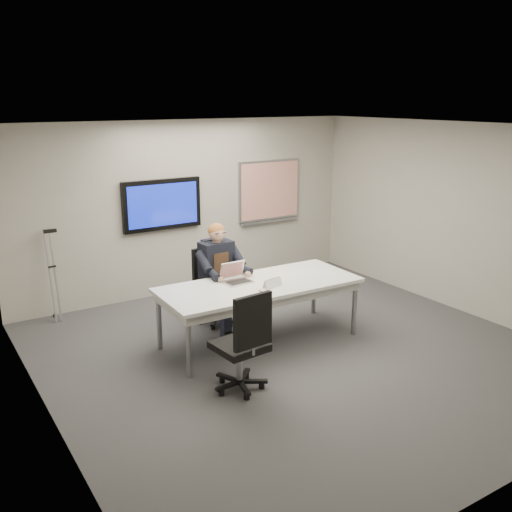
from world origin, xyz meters
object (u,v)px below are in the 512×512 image
laptop (236,277)px  office_chair_near (242,360)px  office_chair_far (214,300)px  conference_table (260,290)px  seated_person (224,288)px

laptop → office_chair_near: bearing=-119.7°
office_chair_near → office_chair_far: bearing=-114.7°
office_chair_near → laptop: 1.49m
conference_table → office_chair_near: office_chair_near is taller
office_chair_far → seated_person: (0.01, -0.27, 0.25)m
office_chair_far → laptop: (-0.03, -0.67, 0.53)m
seated_person → office_chair_far: bearing=88.4°
conference_table → office_chair_far: size_ratio=2.43×
office_chair_near → conference_table: bearing=-136.1°
seated_person → laptop: size_ratio=4.05×
office_chair_near → laptop: size_ratio=3.21×
office_chair_far → office_chair_near: office_chair_near is taller
conference_table → office_chair_far: 0.99m
conference_table → seated_person: (-0.19, 0.63, -0.12)m
conference_table → seated_person: bearing=108.3°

